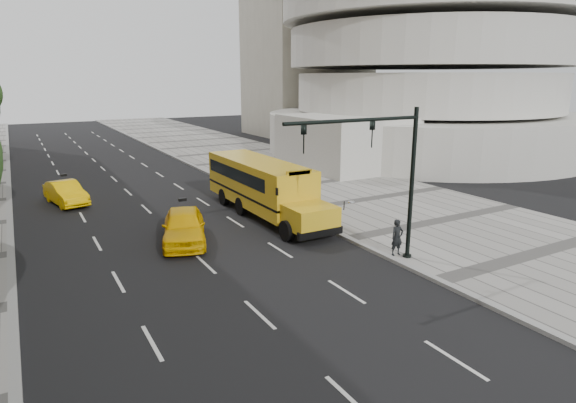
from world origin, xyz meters
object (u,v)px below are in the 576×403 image
pedestrian (397,237)px  traffic_signal (386,168)px  taxi_near (184,226)px  school_bus (261,183)px  taxi_far (66,193)px

pedestrian → traffic_signal: bearing=-154.9°
taxi_near → pedestrian: pedestrian is taller
school_bus → taxi_far: size_ratio=2.72×
taxi_far → traffic_signal: traffic_signal is taller
taxi_near → pedestrian: 9.70m
traffic_signal → school_bus: bearing=94.1°
school_bus → taxi_far: bearing=140.6°
taxi_far → pedestrian: 20.34m
school_bus → traffic_signal: size_ratio=1.81×
taxi_near → pedestrian: size_ratio=3.03×
school_bus → traffic_signal: traffic_signal is taller
taxi_near → taxi_far: 11.23m
school_bus → taxi_near: (-5.39, -2.72, -0.96)m
pedestrian → school_bus: bearing=107.5°
taxi_far → pedestrian: pedestrian is taller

